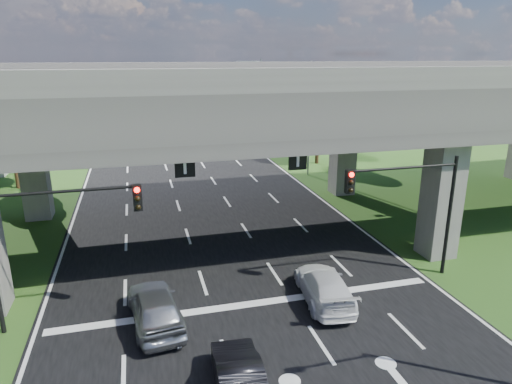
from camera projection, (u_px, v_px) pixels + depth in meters
name	position (u px, v px, depth m)	size (l,w,h in m)	color
ground	(276.00, 353.00, 16.78)	(160.00, 160.00, 0.00)	#274F19
road	(224.00, 246.00, 26.03)	(18.00, 120.00, 0.03)	black
overpass	(214.00, 103.00, 25.58)	(80.00, 15.00, 10.00)	#353230
signal_right	(413.00, 197.00, 21.13)	(5.76, 0.54, 6.00)	black
signal_left	(49.00, 229.00, 17.29)	(5.76, 0.54, 6.00)	black
streetlight_far	(305.00, 110.00, 39.76)	(3.38, 0.25, 10.00)	gray
streetlight_beyond	(258.00, 95.00, 54.56)	(3.38, 0.25, 10.00)	gray
tree_left_near	(10.00, 130.00, 36.01)	(4.50, 4.50, 7.80)	black
tree_left_far	(54.00, 104.00, 50.95)	(4.80, 4.80, 8.32)	black
tree_right_near	(319.00, 118.00, 44.58)	(4.20, 4.20, 7.28)	black
tree_right_mid	(316.00, 111.00, 52.81)	(3.91, 3.90, 6.76)	black
tree_right_far	(264.00, 100.00, 59.04)	(4.50, 4.50, 7.80)	black
car_silver	(155.00, 307.00, 18.30)	(1.88, 4.67, 1.59)	#989B9F
car_dark	(239.00, 379.00, 14.40)	(1.45, 4.16, 1.37)	black
car_white	(324.00, 286.00, 20.13)	(1.93, 4.74, 1.38)	silver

